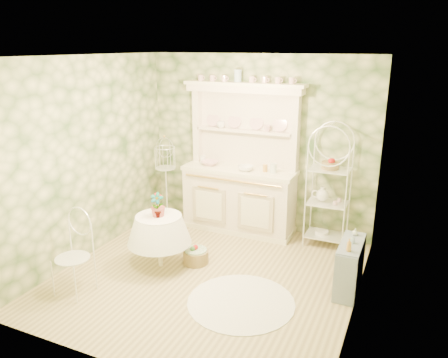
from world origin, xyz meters
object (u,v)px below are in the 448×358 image
at_px(bakers_rack, 328,188).
at_px(cafe_chair, 73,260).
at_px(kitchen_dresser, 240,160).
at_px(side_shelf, 349,268).
at_px(round_table, 160,241).
at_px(birdcage_stand, 166,177).
at_px(floor_basket, 196,255).

height_order(bakers_rack, cafe_chair, bakers_rack).
relative_size(kitchen_dresser, side_shelf, 3.48).
relative_size(bakers_rack, round_table, 2.39).
bearing_deg(round_table, cafe_chair, -120.18).
bearing_deg(round_table, kitchen_dresser, 72.42).
relative_size(bakers_rack, birdcage_stand, 1.16).
relative_size(bakers_rack, cafe_chair, 2.04).
height_order(kitchen_dresser, side_shelf, kitchen_dresser).
relative_size(side_shelf, floor_basket, 1.84).
bearing_deg(floor_basket, side_shelf, 4.50).
bearing_deg(bakers_rack, birdcage_stand, -177.56).
height_order(bakers_rack, birdcage_stand, bakers_rack).
relative_size(kitchen_dresser, round_table, 3.14).
relative_size(round_table, birdcage_stand, 0.49).
bearing_deg(side_shelf, floor_basket, -170.56).
bearing_deg(cafe_chair, birdcage_stand, 97.38).
distance_m(round_table, birdcage_stand, 1.63).
bearing_deg(round_table, side_shelf, 10.09).
bearing_deg(cafe_chair, bakers_rack, 49.34).
distance_m(side_shelf, birdcage_stand, 3.29).
distance_m(kitchen_dresser, cafe_chair, 2.82).
distance_m(bakers_rack, cafe_chair, 3.52).
bearing_deg(kitchen_dresser, floor_basket, -94.43).
bearing_deg(cafe_chair, kitchen_dresser, 70.42).
distance_m(side_shelf, round_table, 2.41).
bearing_deg(round_table, floor_basket, 34.24).
xyz_separation_m(side_shelf, round_table, (-2.37, -0.42, 0.08)).
bearing_deg(birdcage_stand, side_shelf, -17.40).
bearing_deg(birdcage_stand, round_table, -62.06).
height_order(round_table, floor_basket, round_table).
relative_size(kitchen_dresser, bakers_rack, 1.31).
distance_m(kitchen_dresser, birdcage_stand, 1.30).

